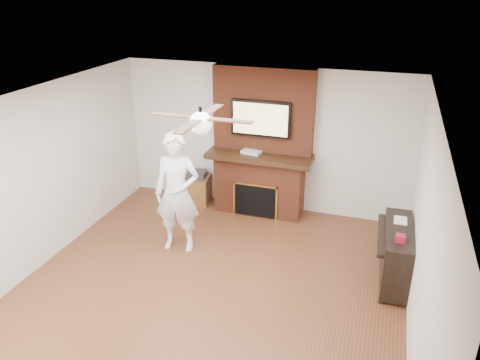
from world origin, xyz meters
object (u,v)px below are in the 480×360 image
(fireplace, at_px, (261,157))
(person, at_px, (177,193))
(side_table, at_px, (195,188))
(piano, at_px, (396,253))

(fireplace, distance_m, person, 1.80)
(fireplace, height_order, person, fireplace)
(side_table, relative_size, piano, 0.49)
(fireplace, relative_size, person, 1.37)
(person, relative_size, piano, 1.50)
(piano, bearing_deg, fireplace, 145.71)
(person, distance_m, side_table, 1.72)
(side_table, bearing_deg, fireplace, -5.16)
(person, bearing_deg, fireplace, 54.92)
(side_table, bearing_deg, person, -83.80)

